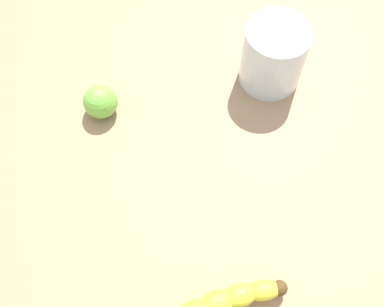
# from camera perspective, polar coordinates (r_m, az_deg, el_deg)

# --- Properties ---
(wooden_tabletop) EXTENTS (1.20, 1.20, 0.03)m
(wooden_tabletop) POSITION_cam_1_polar(r_m,az_deg,el_deg) (0.62, 3.42, -2.55)
(wooden_tabletop) COLOR #A17E59
(wooden_tabletop) RESTS_ON ground
(smoothie_glass) EXTENTS (0.09, 0.09, 0.10)m
(smoothie_glass) POSITION_cam_1_polar(r_m,az_deg,el_deg) (0.66, 10.13, 11.76)
(smoothie_glass) COLOR silver
(smoothie_glass) RESTS_ON wooden_tabletop
(lime_fruit) EXTENTS (0.05, 0.05, 0.05)m
(lime_fruit) POSITION_cam_1_polar(r_m,az_deg,el_deg) (0.65, -11.39, 6.39)
(lime_fruit) COLOR #75C142
(lime_fruit) RESTS_ON wooden_tabletop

